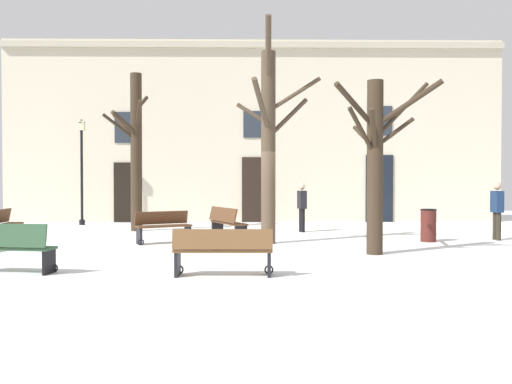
{
  "coord_description": "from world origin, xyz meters",
  "views": [
    {
      "loc": [
        -0.23,
        -13.78,
        1.73
      ],
      "look_at": [
        0.0,
        1.69,
        1.39
      ],
      "focal_mm": 38.02,
      "sensor_mm": 36.0,
      "label": 1
    }
  ],
  "objects_px": {
    "bench_far_corner": "(163,226)",
    "bench_facing_shops": "(227,222)",
    "bench_by_litter_bin": "(10,248)",
    "tree_right_of_center": "(269,139)",
    "tree_foreground": "(376,159)",
    "bench_near_center_tree": "(2,225)",
    "bench_back_to_back_right": "(223,251)",
    "person_near_bench": "(497,208)",
    "tree_near_facade": "(136,149)",
    "streetlamp": "(82,161)",
    "litter_bin": "(428,225)",
    "person_by_shop_door": "(302,205)"
  },
  "relations": [
    {
      "from": "bench_far_corner",
      "to": "bench_facing_shops",
      "type": "bearing_deg",
      "value": 4.54
    },
    {
      "from": "bench_far_corner",
      "to": "bench_by_litter_bin",
      "type": "relative_size",
      "value": 0.94
    },
    {
      "from": "tree_right_of_center",
      "to": "bench_facing_shops",
      "type": "distance_m",
      "value": 2.92
    },
    {
      "from": "tree_foreground",
      "to": "bench_near_center_tree",
      "type": "xyz_separation_m",
      "value": [
        -9.78,
        2.55,
        -1.73
      ]
    },
    {
      "from": "bench_back_to_back_right",
      "to": "bench_far_corner",
      "type": "bearing_deg",
      "value": -68.89
    },
    {
      "from": "bench_near_center_tree",
      "to": "person_near_bench",
      "type": "height_order",
      "value": "person_near_bench"
    },
    {
      "from": "tree_near_facade",
      "to": "bench_by_litter_bin",
      "type": "relative_size",
      "value": 3.23
    },
    {
      "from": "streetlamp",
      "to": "bench_back_to_back_right",
      "type": "bearing_deg",
      "value": -62.1
    },
    {
      "from": "bench_near_center_tree",
      "to": "tree_right_of_center",
      "type": "bearing_deg",
      "value": -94.82
    },
    {
      "from": "streetlamp",
      "to": "litter_bin",
      "type": "relative_size",
      "value": 4.43
    },
    {
      "from": "streetlamp",
      "to": "bench_by_litter_bin",
      "type": "distance_m",
      "value": 11.23
    },
    {
      "from": "tree_right_of_center",
      "to": "bench_by_litter_bin",
      "type": "distance_m",
      "value": 7.2
    },
    {
      "from": "bench_back_to_back_right",
      "to": "bench_facing_shops",
      "type": "xyz_separation_m",
      "value": [
        -0.18,
        6.26,
        0.03
      ]
    },
    {
      "from": "streetlamp",
      "to": "bench_by_litter_bin",
      "type": "height_order",
      "value": "streetlamp"
    },
    {
      "from": "bench_facing_shops",
      "to": "bench_by_litter_bin",
      "type": "xyz_separation_m",
      "value": [
        -3.77,
        -5.9,
        -0.01
      ]
    },
    {
      "from": "bench_near_center_tree",
      "to": "person_by_shop_door",
      "type": "height_order",
      "value": "person_by_shop_door"
    },
    {
      "from": "tree_foreground",
      "to": "bench_near_center_tree",
      "type": "relative_size",
      "value": 2.23
    },
    {
      "from": "tree_right_of_center",
      "to": "tree_near_facade",
      "type": "relative_size",
      "value": 1.11
    },
    {
      "from": "tree_foreground",
      "to": "litter_bin",
      "type": "relative_size",
      "value": 4.4
    },
    {
      "from": "litter_bin",
      "to": "bench_by_litter_bin",
      "type": "distance_m",
      "value": 10.72
    },
    {
      "from": "person_by_shop_door",
      "to": "person_near_bench",
      "type": "xyz_separation_m",
      "value": [
        5.37,
        -2.54,
        0.03
      ]
    },
    {
      "from": "litter_bin",
      "to": "bench_facing_shops",
      "type": "relative_size",
      "value": 0.5
    },
    {
      "from": "tree_right_of_center",
      "to": "person_near_bench",
      "type": "distance_m",
      "value": 6.91
    },
    {
      "from": "tree_right_of_center",
      "to": "bench_near_center_tree",
      "type": "bearing_deg",
      "value": 177.17
    },
    {
      "from": "tree_near_facade",
      "to": "person_near_bench",
      "type": "relative_size",
      "value": 3.2
    },
    {
      "from": "tree_foreground",
      "to": "person_near_bench",
      "type": "distance_m",
      "value": 5.28
    },
    {
      "from": "bench_by_litter_bin",
      "to": "person_by_shop_door",
      "type": "bearing_deg",
      "value": -119.3
    },
    {
      "from": "streetlamp",
      "to": "bench_far_corner",
      "type": "height_order",
      "value": "streetlamp"
    },
    {
      "from": "bench_back_to_back_right",
      "to": "bench_by_litter_bin",
      "type": "distance_m",
      "value": 3.97
    },
    {
      "from": "tree_foreground",
      "to": "tree_near_facade",
      "type": "xyz_separation_m",
      "value": [
        -6.78,
        5.93,
        0.57
      ]
    },
    {
      "from": "bench_back_to_back_right",
      "to": "bench_by_litter_bin",
      "type": "bearing_deg",
      "value": -3.99
    },
    {
      "from": "tree_near_facade",
      "to": "litter_bin",
      "type": "distance_m",
      "value": 9.77
    },
    {
      "from": "bench_near_center_tree",
      "to": "tree_near_facade",
      "type": "bearing_deg",
      "value": -43.56
    },
    {
      "from": "person_by_shop_door",
      "to": "tree_right_of_center",
      "type": "bearing_deg",
      "value": 146.05
    },
    {
      "from": "tree_foreground",
      "to": "bench_back_to_back_right",
      "type": "height_order",
      "value": "tree_foreground"
    },
    {
      "from": "bench_facing_shops",
      "to": "person_by_shop_door",
      "type": "distance_m",
      "value": 3.19
    },
    {
      "from": "streetlamp",
      "to": "person_by_shop_door",
      "type": "xyz_separation_m",
      "value": [
        8.19,
        -2.93,
        -1.58
      ]
    },
    {
      "from": "person_near_bench",
      "to": "person_by_shop_door",
      "type": "bearing_deg",
      "value": -119.66
    },
    {
      "from": "streetlamp",
      "to": "tree_right_of_center",
      "type": "bearing_deg",
      "value": -41.79
    },
    {
      "from": "tree_right_of_center",
      "to": "litter_bin",
      "type": "relative_size",
      "value": 6.47
    },
    {
      "from": "bench_back_to_back_right",
      "to": "bench_by_litter_bin",
      "type": "height_order",
      "value": "bench_by_litter_bin"
    },
    {
      "from": "person_near_bench",
      "to": "streetlamp",
      "type": "bearing_deg",
      "value": -116.33
    },
    {
      "from": "tree_foreground",
      "to": "bench_by_litter_bin",
      "type": "height_order",
      "value": "tree_foreground"
    },
    {
      "from": "bench_near_center_tree",
      "to": "bench_back_to_back_right",
      "type": "relative_size",
      "value": 0.99
    },
    {
      "from": "litter_bin",
      "to": "tree_near_facade",
      "type": "bearing_deg",
      "value": 159.34
    },
    {
      "from": "tree_foreground",
      "to": "bench_far_corner",
      "type": "relative_size",
      "value": 2.6
    },
    {
      "from": "tree_foreground",
      "to": "bench_facing_shops",
      "type": "bearing_deg",
      "value": 136.27
    },
    {
      "from": "bench_by_litter_bin",
      "to": "bench_near_center_tree",
      "type": "bearing_deg",
      "value": -55.58
    },
    {
      "from": "litter_bin",
      "to": "person_by_shop_door",
      "type": "distance_m",
      "value": 4.38
    },
    {
      "from": "person_by_shop_door",
      "to": "tree_foreground",
      "type": "bearing_deg",
      "value": 178.61
    }
  ]
}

